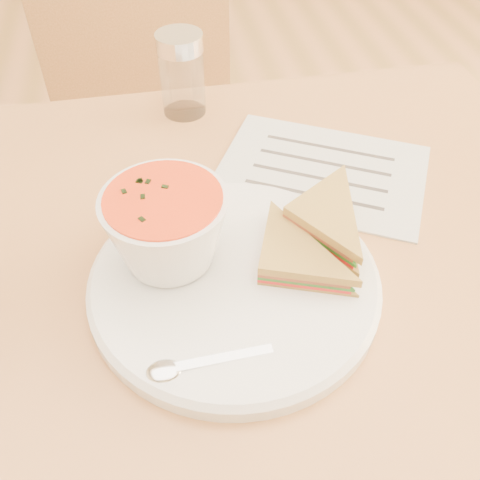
{
  "coord_description": "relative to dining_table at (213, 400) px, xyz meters",
  "views": [
    {
      "loc": [
        -0.04,
        -0.43,
        1.2
      ],
      "look_at": [
        0.04,
        -0.05,
        0.8
      ],
      "focal_mm": 40.0,
      "sensor_mm": 36.0,
      "label": 1
    }
  ],
  "objects": [
    {
      "name": "chair_far",
      "position": [
        -0.0,
        0.56,
        0.12
      ],
      "size": [
        0.52,
        0.52,
        0.99
      ],
      "primitive_type": null,
      "rotation": [
        0.0,
        0.0,
        3.36
      ],
      "color": "brown",
      "rests_on": "floor"
    },
    {
      "name": "dining_table",
      "position": [
        0.0,
        0.0,
        0.0
      ],
      "size": [
        1.0,
        0.7,
        0.75
      ],
      "primitive_type": null,
      "color": "#A16632",
      "rests_on": "floor"
    },
    {
      "name": "condiment_shaker",
      "position": [
        0.02,
        0.28,
        0.44
      ],
      "size": [
        0.07,
        0.07,
        0.12
      ],
      "primitive_type": null,
      "rotation": [
        0.0,
        0.0,
        0.12
      ],
      "color": "silver",
      "rests_on": "dining_table"
    },
    {
      "name": "soup_bowl",
      "position": [
        -0.04,
        -0.03,
        0.44
      ],
      "size": [
        0.16,
        0.16,
        0.09
      ],
      "primitive_type": null,
      "rotation": [
        0.0,
        0.0,
        -0.26
      ],
      "color": "white",
      "rests_on": "plate"
    },
    {
      "name": "sandwich_half_b",
      "position": [
        0.09,
        -0.02,
        0.42
      ],
      "size": [
        0.15,
        0.15,
        0.03
      ],
      "primitive_type": null,
      "rotation": [
        0.0,
        0.0,
        -0.99
      ],
      "color": "#BC9242",
      "rests_on": "plate"
    },
    {
      "name": "plate",
      "position": [
        0.03,
        -0.07,
        0.38
      ],
      "size": [
        0.33,
        0.33,
        0.02
      ],
      "primitive_type": null,
      "rotation": [
        0.0,
        0.0,
        0.09
      ],
      "color": "white",
      "rests_on": "dining_table"
    },
    {
      "name": "spoon",
      "position": [
        -0.01,
        -0.17,
        0.4
      ],
      "size": [
        0.17,
        0.04,
        0.01
      ],
      "primitive_type": null,
      "rotation": [
        0.0,
        0.0,
        0.05
      ],
      "color": "silver",
      "rests_on": "plate"
    },
    {
      "name": "paper_menu",
      "position": [
        0.18,
        0.1,
        0.38
      ],
      "size": [
        0.33,
        0.3,
        0.0
      ],
      "primitive_type": null,
      "rotation": [
        0.0,
        0.0,
        -0.51
      ],
      "color": "silver",
      "rests_on": "dining_table"
    },
    {
      "name": "sandwich_half_a",
      "position": [
        0.05,
        -0.09,
        0.41
      ],
      "size": [
        0.13,
        0.13,
        0.03
      ],
      "primitive_type": null,
      "rotation": [
        0.0,
        0.0,
        -0.36
      ],
      "color": "#BC9242",
      "rests_on": "plate"
    }
  ]
}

